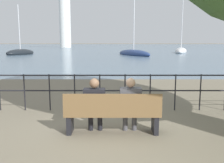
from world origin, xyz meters
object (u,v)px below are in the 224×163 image
at_px(seated_person_left, 94,103).
at_px(sailboat_1, 20,53).
at_px(seated_person_right, 130,103).
at_px(sailboat_2, 180,51).
at_px(park_bench, 112,114).
at_px(sailboat_0, 133,53).
at_px(harbor_lighthouse, 64,15).

xyz_separation_m(seated_person_left, sailboat_1, (-14.53, 35.56, -0.38)).
relative_size(seated_person_right, sailboat_2, 0.10).
relative_size(park_bench, sailboat_2, 0.17).
height_order(seated_person_right, sailboat_0, sailboat_0).
xyz_separation_m(sailboat_0, harbor_lighthouse, (-21.84, 62.72, 12.32)).
relative_size(park_bench, seated_person_right, 1.70).
xyz_separation_m(park_bench, harbor_lighthouse, (-18.56, 95.73, 12.17)).
bearing_deg(seated_person_left, harbor_lighthouse, 100.76).
relative_size(seated_person_left, seated_person_right, 1.00).
height_order(seated_person_left, sailboat_0, sailboat_0).
bearing_deg(seated_person_right, harbor_lighthouse, 101.20).
bearing_deg(sailboat_2, sailboat_0, -119.10).
height_order(sailboat_2, harbor_lighthouse, harbor_lighthouse).
relative_size(park_bench, harbor_lighthouse, 0.08).
height_order(park_bench, sailboat_1, sailboat_1).
bearing_deg(sailboat_2, harbor_lighthouse, 137.86).
bearing_deg(park_bench, sailboat_0, 84.33).
bearing_deg(sailboat_2, seated_person_right, -89.43).
height_order(park_bench, seated_person_right, seated_person_right).
bearing_deg(sailboat_1, sailboat_2, 31.69).
distance_m(sailboat_0, sailboat_2, 13.50).
xyz_separation_m(sailboat_0, sailboat_1, (-18.19, 2.63, -0.00)).
relative_size(sailboat_0, sailboat_2, 0.74).
distance_m(seated_person_left, harbor_lighthouse, 98.09).
relative_size(sailboat_0, harbor_lighthouse, 0.33).
relative_size(seated_person_left, sailboat_0, 0.13).
relative_size(seated_person_left, sailboat_2, 0.10).
height_order(seated_person_left, seated_person_right, seated_person_right).
bearing_deg(park_bench, sailboat_1, 112.71).
distance_m(seated_person_left, sailboat_2, 44.33).
bearing_deg(sailboat_1, seated_person_left, -49.53).
distance_m(seated_person_left, sailboat_1, 38.42).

